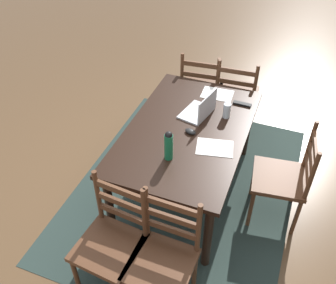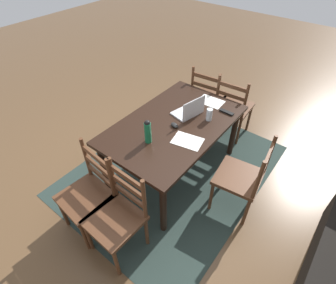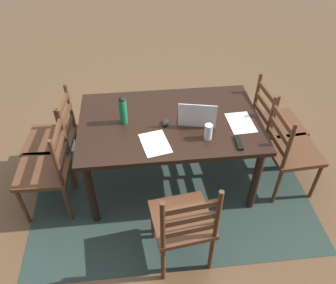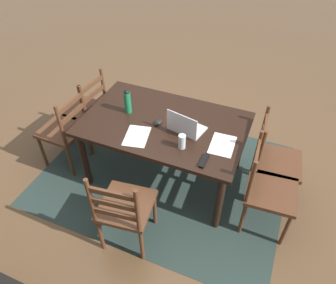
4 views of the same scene
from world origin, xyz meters
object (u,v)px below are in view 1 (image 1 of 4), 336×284
at_px(laptop, 201,110).
at_px(computer_mouse, 190,131).
at_px(chair_right_far, 163,259).
at_px(chair_left_near, 201,89).
at_px(chair_far_head, 284,178).
at_px(tv_remote, 242,104).
at_px(dining_table, 187,137).
at_px(water_bottle, 169,145).
at_px(drinking_glass, 227,111).
at_px(chair_left_far, 236,96).
at_px(chair_right_near, 112,242).

xyz_separation_m(laptop, computer_mouse, (0.28, -0.01, -0.04)).
height_order(chair_right_far, chair_left_near, same).
distance_m(chair_far_head, tv_remote, 0.78).
xyz_separation_m(dining_table, chair_far_head, (-0.01, 0.87, -0.20)).
bearing_deg(chair_right_far, dining_table, -169.51).
height_order(chair_far_head, water_bottle, water_bottle).
relative_size(water_bottle, computer_mouse, 2.61).
distance_m(dining_table, water_bottle, 0.46).
bearing_deg(drinking_glass, chair_far_head, 65.13).
xyz_separation_m(chair_left_far, water_bottle, (1.48, -0.22, 0.42)).
distance_m(chair_left_near, laptop, 0.95).
relative_size(chair_left_near, computer_mouse, 9.50).
bearing_deg(chair_left_near, chair_far_head, 44.64).
xyz_separation_m(dining_table, chair_left_near, (-1.08, -0.20, -0.20)).
relative_size(chair_far_head, drinking_glass, 6.86).
bearing_deg(chair_right_far, chair_left_far, 179.96).
height_order(laptop, tv_remote, laptop).
height_order(chair_left_near, laptop, laptop).
relative_size(drinking_glass, tv_remote, 0.81).
distance_m(drinking_glass, computer_mouse, 0.40).
relative_size(laptop, computer_mouse, 3.60).
height_order(chair_right_far, drinking_glass, chair_right_far).
height_order(chair_right_far, tv_remote, chair_right_far).
relative_size(chair_left_near, chair_left_far, 1.00).
bearing_deg(laptop, chair_far_head, 74.60).
distance_m(dining_table, computer_mouse, 0.12).
distance_m(dining_table, tv_remote, 0.64).
xyz_separation_m(chair_right_far, chair_left_far, (-2.17, 0.00, 0.00)).
bearing_deg(chair_far_head, chair_right_far, -31.57).
bearing_deg(chair_left_near, laptop, 15.82).
xyz_separation_m(chair_left_near, computer_mouse, (1.13, 0.24, 0.30)).
bearing_deg(chair_right_near, computer_mouse, 167.24).
xyz_separation_m(chair_left_near, water_bottle, (1.48, 0.17, 0.42)).
xyz_separation_m(drinking_glass, tv_remote, (-0.24, 0.09, -0.06)).
height_order(chair_left_near, chair_right_near, same).
relative_size(chair_left_near, water_bottle, 3.65).
bearing_deg(dining_table, chair_right_near, -10.24).
height_order(laptop, drinking_glass, laptop).
height_order(chair_far_head, tv_remote, chair_far_head).
distance_m(laptop, drinking_glass, 0.23).
xyz_separation_m(chair_far_head, laptop, (-0.23, -0.82, 0.34)).
distance_m(chair_right_far, chair_left_far, 2.17).
xyz_separation_m(chair_left_near, tv_remote, (0.56, 0.55, 0.30)).
bearing_deg(tv_remote, laptop, 134.05).
bearing_deg(chair_left_far, chair_right_far, -0.04).
relative_size(chair_right_far, computer_mouse, 9.50).
xyz_separation_m(chair_far_head, chair_right_near, (1.09, -1.07, 0.00)).
xyz_separation_m(chair_far_head, water_bottle, (0.40, -0.89, 0.42)).
bearing_deg(chair_left_near, water_bottle, 6.71).
xyz_separation_m(dining_table, computer_mouse, (0.04, 0.04, 0.10)).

